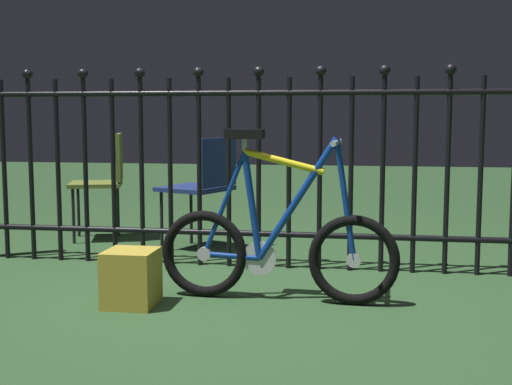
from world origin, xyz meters
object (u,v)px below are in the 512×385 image
Objects in this scene: chair_navy at (204,181)px; display_crate at (131,278)px; bicycle at (277,245)px; chair_olive at (106,175)px.

chair_navy is 2.83× the size of display_crate.
display_crate is at bearing -91.47° from chair_navy.
bicycle reaches higher than display_crate.
chair_navy is 0.93m from chair_olive.
chair_olive is 1.99m from display_crate.
display_crate is (-0.04, -1.44, -0.36)m from chair_navy.
chair_olive is (-0.87, 0.33, 0.00)m from chair_navy.
bicycle is 2.21m from chair_olive.
chair_olive is (-1.55, 1.56, 0.21)m from bicycle.
chair_olive is at bearing 115.18° from display_crate.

